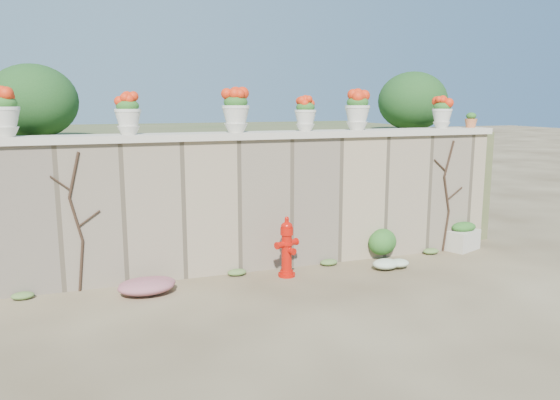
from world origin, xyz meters
name	(u,v)px	position (x,y,z in m)	size (l,w,h in m)	color
ground	(307,307)	(0.00, 0.00, 0.00)	(80.00, 80.00, 0.00)	#483824
stone_wall	(262,204)	(0.00, 1.80, 1.00)	(8.00, 0.40, 2.00)	gray
wall_cap	(262,135)	(0.00, 1.80, 2.05)	(8.10, 0.52, 0.10)	beige
raised_fill	(215,177)	(0.00, 5.00, 1.00)	(9.00, 6.00, 2.00)	#384C23
back_shrub_left	(33,101)	(-3.20, 3.00, 2.55)	(1.30, 1.30, 1.10)	#143814
back_shrub_right	(413,101)	(3.40, 3.00, 2.55)	(1.30, 1.30, 1.10)	#143814
vine_left	(77,220)	(-2.67, 1.58, 0.99)	(0.60, 0.04, 1.91)	black
vine_right	(447,195)	(3.23, 1.58, 0.99)	(0.60, 0.04, 1.91)	black
fire_hydrant	(287,247)	(0.19, 1.22, 0.45)	(0.39, 0.28, 0.89)	#BA1007
planter_box	(463,237)	(3.58, 1.55, 0.23)	(0.68, 0.54, 0.49)	beige
green_shrub	(384,240)	(2.01, 1.55, 0.32)	(0.67, 0.60, 0.63)	#1E5119
magenta_clump	(141,285)	(-1.93, 1.13, 0.14)	(1.03, 0.68, 0.27)	#CC2876
white_flowers	(391,262)	(1.83, 1.01, 0.10)	(0.57, 0.46, 0.20)	white
urn_pot_0	(4,113)	(-3.47, 1.80, 2.41)	(0.40, 0.40, 0.62)	beige
urn_pot_1	(128,114)	(-1.93, 1.80, 2.38)	(0.36, 0.36, 0.56)	beige
urn_pot_2	(236,111)	(-0.40, 1.80, 2.41)	(0.40, 0.40, 0.63)	beige
urn_pot_3	(305,114)	(0.70, 1.80, 2.36)	(0.33, 0.33, 0.52)	beige
urn_pot_4	(357,110)	(1.59, 1.80, 2.41)	(0.40, 0.40, 0.63)	beige
urn_pot_5	(442,113)	(3.20, 1.80, 2.36)	(0.34, 0.34, 0.53)	beige
terracotta_pot	(471,121)	(3.80, 1.80, 2.22)	(0.21, 0.21, 0.25)	#C66A3C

